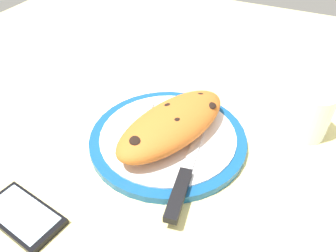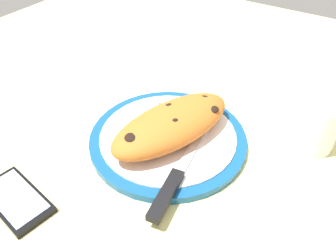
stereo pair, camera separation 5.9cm
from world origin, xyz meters
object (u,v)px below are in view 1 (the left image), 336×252
fork (140,132)px  smartphone (23,216)px  knife (183,180)px  water_glass (308,115)px  plate (168,138)px  calzone (172,124)px

fork → smartphone: 23.15cm
knife → water_glass: bearing=146.3°
fork → plate: bearing=109.6°
fork → knife: size_ratio=0.69×
fork → calzone: bearing=105.8°
knife → plate: bearing=-142.6°
knife → water_glass: (-22.29, 14.88, 1.82)cm
smartphone → plate: bearing=153.4°
plate → knife: size_ratio=1.26×
knife → calzone: bearing=-145.8°
water_glass → knife: bearing=-33.7°
plate → fork: bearing=-70.4°
plate → calzone: bearing=82.1°
water_glass → calzone: bearing=-57.3°
water_glass → fork: bearing=-60.5°
fork → water_glass: size_ratio=1.73×
knife → water_glass: water_glass is taller
plate → water_glass: (-13.32, 21.73, 3.18)cm
calzone → smartphone: (23.59, -12.71, -3.92)cm
plate → fork: size_ratio=1.81×
plate → smartphone: (23.71, -11.86, -0.24)cm
fork → smartphone: fork is taller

